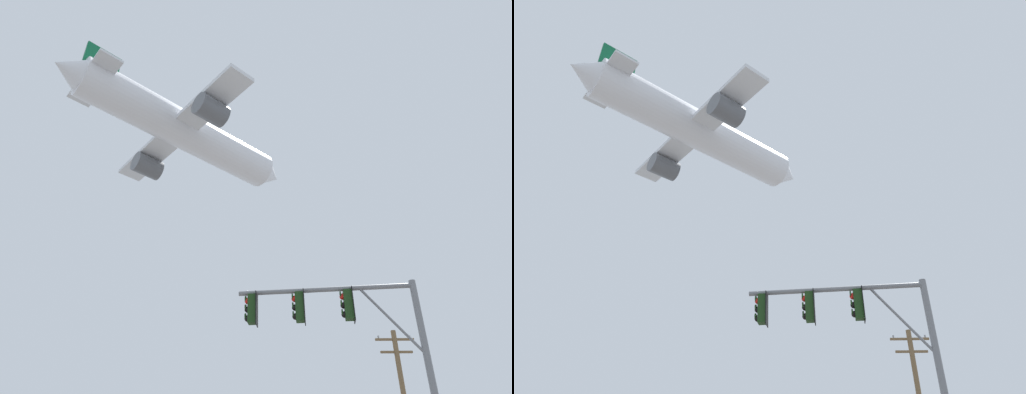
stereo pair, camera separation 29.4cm
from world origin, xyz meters
The scene contains 2 objects.
signal_pole_near centered at (2.59, 9.17, 4.83)m, with size 5.46×0.87×6.27m.
airplane centered at (-9.01, 33.89, 34.46)m, with size 24.27×22.98×8.12m.
Camera 2 is at (0.49, -3.86, 1.21)m, focal length 30.67 mm.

